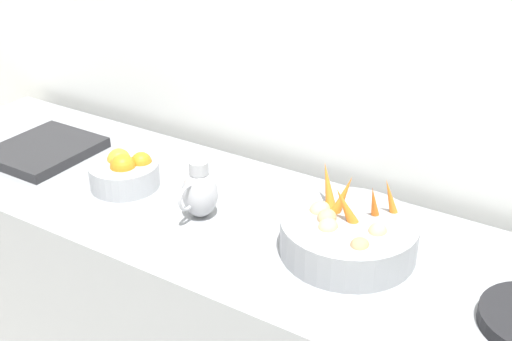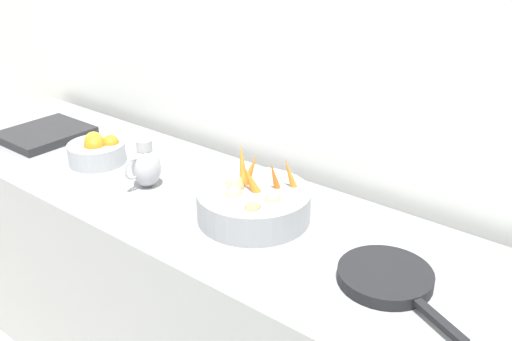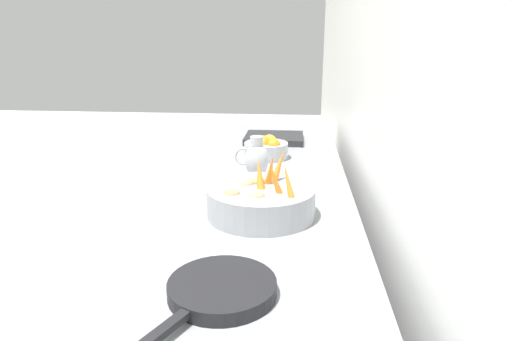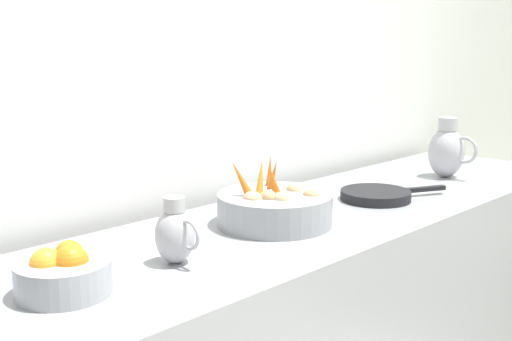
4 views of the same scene
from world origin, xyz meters
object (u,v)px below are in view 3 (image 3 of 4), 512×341
vegetable_colander (261,200)px  metal_pitcher_short (256,158)px  orange_bowl (266,149)px  skillet_on_counter (221,289)px

vegetable_colander → metal_pitcher_short: size_ratio=2.05×
orange_bowl → skillet_on_counter: bearing=89.3°
vegetable_colander → orange_bowl: 0.75m
vegetable_colander → skillet_on_counter: bearing=84.0°
vegetable_colander → skillet_on_counter: 0.50m
orange_bowl → metal_pitcher_short: size_ratio=1.25×
orange_bowl → skillet_on_counter: size_ratio=0.56×
skillet_on_counter → metal_pitcher_short: bearing=-89.6°
vegetable_colander → orange_bowl: (0.04, -0.75, -0.01)m
vegetable_colander → metal_pitcher_short: vegetable_colander is taller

